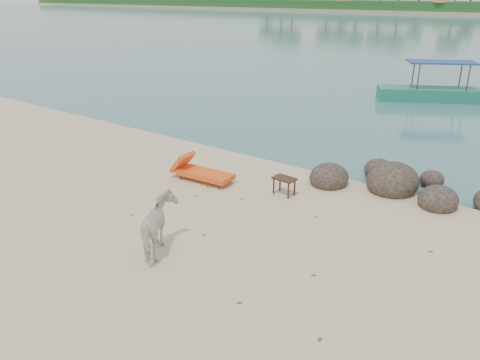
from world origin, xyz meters
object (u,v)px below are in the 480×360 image
(cow, at_px, (159,228))
(side_table, at_px, (284,187))
(boat_near, at_px, (441,68))
(boulders, at_px, (403,187))
(lounge_chair, at_px, (205,172))

(cow, distance_m, side_table, 4.43)
(side_table, height_order, boat_near, boat_near)
(side_table, relative_size, boat_near, 0.09)
(boulders, bearing_deg, lounge_chair, -152.30)
(cow, xyz_separation_m, lounge_chair, (-1.95, 3.83, -0.31))
(cow, bearing_deg, boat_near, -126.81)
(lounge_chair, bearing_deg, boulders, 23.40)
(lounge_chair, distance_m, boat_near, 16.73)
(boulders, height_order, lounge_chair, boulders)
(lounge_chair, bearing_deg, side_table, 8.20)
(boulders, bearing_deg, cow, -116.28)
(lounge_chair, height_order, boat_near, boat_near)
(cow, bearing_deg, boulders, -151.82)
(boulders, relative_size, side_table, 10.04)
(cow, relative_size, side_table, 2.37)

